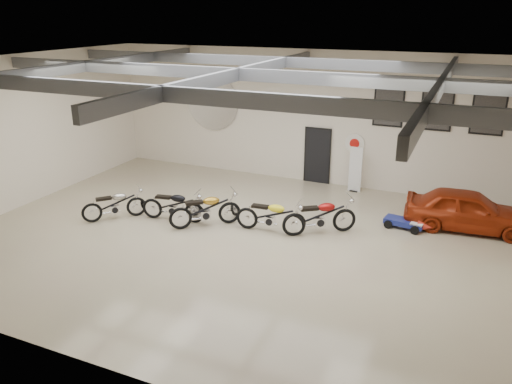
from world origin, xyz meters
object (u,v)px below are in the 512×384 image
at_px(motorcycle_silver, 114,204).
at_px(motorcycle_red, 320,216).
at_px(vintage_car, 468,210).
at_px(go_kart, 408,221).
at_px(motorcycle_black, 173,205).
at_px(banner_stand, 355,169).
at_px(motorcycle_yellow, 270,215).
at_px(motorcycle_gold, 205,209).

bearing_deg(motorcycle_silver, motorcycle_red, -32.48).
bearing_deg(vintage_car, motorcycle_silver, 104.90).
bearing_deg(go_kart, motorcycle_black, -152.73).
bearing_deg(go_kart, motorcycle_silver, -152.30).
xyz_separation_m(banner_stand, motorcycle_silver, (-6.43, -5.65, -0.36)).
bearing_deg(motorcycle_yellow, vintage_car, 21.51).
distance_m(motorcycle_black, motorcycle_red, 4.63).
relative_size(banner_stand, motorcycle_black, 0.85).
xyz_separation_m(motorcycle_silver, motorcycle_yellow, (4.93, 1.06, 0.03)).
distance_m(motorcycle_yellow, motorcycle_red, 1.47).
bearing_deg(motorcycle_silver, banner_stand, -4.88).
height_order(motorcycle_silver, motorcycle_yellow, motorcycle_yellow).
relative_size(motorcycle_silver, vintage_car, 0.54).
bearing_deg(motorcycle_red, banner_stand, 53.19).
bearing_deg(motorcycle_red, motorcycle_black, 155.75).
bearing_deg(go_kart, motorcycle_yellow, -144.55).
xyz_separation_m(motorcycle_silver, motorcycle_red, (6.32, 1.54, 0.07)).
bearing_deg(motorcycle_black, motorcycle_yellow, -1.96).
bearing_deg(motorcycle_yellow, motorcycle_black, -176.80).
xyz_separation_m(motorcycle_silver, motorcycle_gold, (2.94, 0.66, 0.06)).
bearing_deg(motorcycle_black, vintage_car, 10.04).
height_order(motorcycle_black, motorcycle_red, motorcycle_red).
relative_size(motorcycle_red, vintage_car, 0.61).
relative_size(motorcycle_black, go_kart, 1.42).
height_order(banner_stand, motorcycle_yellow, banner_stand).
bearing_deg(banner_stand, go_kart, -44.35).
bearing_deg(go_kart, vintage_car, 32.74).
height_order(motorcycle_gold, motorcycle_red, motorcycle_red).
height_order(banner_stand, motorcycle_red, banner_stand).
bearing_deg(motorcycle_gold, banner_stand, 14.06).
bearing_deg(motorcycle_red, motorcycle_yellow, 163.82).
bearing_deg(motorcycle_gold, vintage_car, -18.93).
relative_size(motorcycle_black, motorcycle_red, 0.92).
bearing_deg(motorcycle_gold, motorcycle_silver, 151.70).
distance_m(banner_stand, go_kart, 3.60).
height_order(motorcycle_yellow, vintage_car, vintage_car).
xyz_separation_m(motorcycle_black, motorcycle_red, (4.54, 0.89, 0.05)).
relative_size(banner_stand, motorcycle_red, 0.78).
distance_m(motorcycle_gold, go_kart, 6.23).
distance_m(motorcycle_silver, motorcycle_yellow, 5.04).
bearing_deg(motorcycle_black, banner_stand, 37.79).
bearing_deg(vintage_car, motorcycle_yellow, 111.04).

